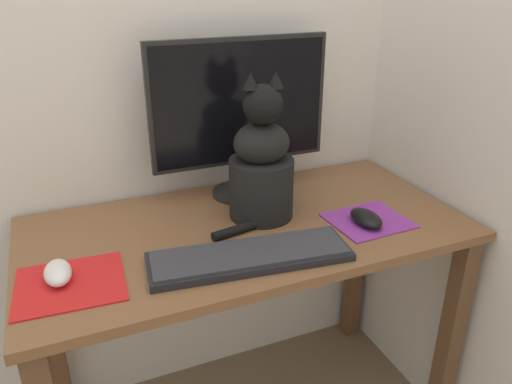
# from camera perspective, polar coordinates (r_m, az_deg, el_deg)

# --- Properties ---
(desk) EXTENTS (1.13, 0.57, 0.70)m
(desk) POSITION_cam_1_polar(r_m,az_deg,el_deg) (1.36, -1.02, -8.12)
(desk) COLOR brown
(desk) RESTS_ON ground_plane
(monitor) EXTENTS (0.51, 0.17, 0.45)m
(monitor) POSITION_cam_1_polar(r_m,az_deg,el_deg) (1.39, -1.82, 9.21)
(monitor) COLOR black
(monitor) RESTS_ON desk
(keyboard) EXTENTS (0.48, 0.20, 0.02)m
(keyboard) POSITION_cam_1_polar(r_m,az_deg,el_deg) (1.15, -0.71, -7.31)
(keyboard) COLOR black
(keyboard) RESTS_ON desk
(mousepad_left) EXTENTS (0.23, 0.21, 0.00)m
(mousepad_left) POSITION_cam_1_polar(r_m,az_deg,el_deg) (1.14, -20.44, -9.82)
(mousepad_left) COLOR red
(mousepad_left) RESTS_ON desk
(mousepad_right) EXTENTS (0.21, 0.18, 0.00)m
(mousepad_right) POSITION_cam_1_polar(r_m,az_deg,el_deg) (1.35, 12.70, -3.19)
(mousepad_right) COLOR purple
(mousepad_right) RESTS_ON desk
(computer_mouse_left) EXTENTS (0.06, 0.10, 0.04)m
(computer_mouse_left) POSITION_cam_1_polar(r_m,az_deg,el_deg) (1.15, -21.71, -8.57)
(computer_mouse_left) COLOR white
(computer_mouse_left) RESTS_ON mousepad_left
(computer_mouse_right) EXTENTS (0.06, 0.11, 0.03)m
(computer_mouse_right) POSITION_cam_1_polar(r_m,az_deg,el_deg) (1.32, 12.47, -2.92)
(computer_mouse_right) COLOR black
(computer_mouse_right) RESTS_ON mousepad_right
(cat) EXTENTS (0.26, 0.20, 0.39)m
(cat) POSITION_cam_1_polar(r_m,az_deg,el_deg) (1.29, 0.63, 2.99)
(cat) COLOR black
(cat) RESTS_ON desk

